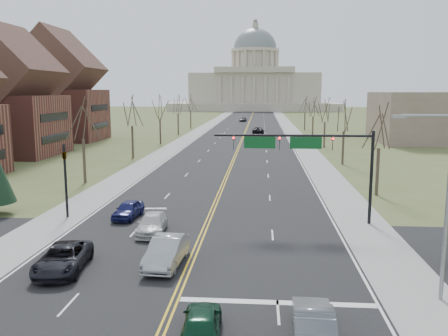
% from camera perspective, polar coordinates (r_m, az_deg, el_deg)
% --- Properties ---
extents(ground, '(600.00, 600.00, 0.00)m').
position_cam_1_polar(ground, '(25.19, -5.45, -14.50)').
color(ground, '#48562B').
rests_on(ground, ground).
extents(road, '(20.00, 380.00, 0.01)m').
position_cam_1_polar(road, '(133.16, 2.75, 4.82)').
color(road, black).
rests_on(road, ground).
extents(cross_road, '(120.00, 14.00, 0.01)m').
position_cam_1_polar(cross_road, '(30.71, -3.50, -10.03)').
color(cross_road, black).
rests_on(cross_road, ground).
extents(sidewalk_left, '(4.00, 380.00, 0.03)m').
position_cam_1_polar(sidewalk_left, '(134.07, -2.40, 4.85)').
color(sidewalk_left, gray).
rests_on(sidewalk_left, ground).
extents(sidewalk_right, '(4.00, 380.00, 0.03)m').
position_cam_1_polar(sidewalk_right, '(133.33, 7.93, 4.75)').
color(sidewalk_right, gray).
rests_on(sidewalk_right, ground).
extents(center_line, '(0.42, 380.00, 0.01)m').
position_cam_1_polar(center_line, '(133.16, 2.75, 4.82)').
color(center_line, gold).
rests_on(center_line, road).
extents(edge_line_left, '(0.15, 380.00, 0.01)m').
position_cam_1_polar(edge_line_left, '(133.82, -1.46, 4.85)').
color(edge_line_left, silver).
rests_on(edge_line_left, road).
extents(edge_line_right, '(0.15, 380.00, 0.01)m').
position_cam_1_polar(edge_line_right, '(133.22, 6.98, 4.76)').
color(edge_line_right, silver).
rests_on(edge_line_right, road).
extents(stop_bar, '(9.50, 0.50, 0.01)m').
position_cam_1_polar(stop_bar, '(23.95, 6.45, -15.78)').
color(stop_bar, silver).
rests_on(stop_bar, road).
extents(capitol, '(90.00, 60.00, 50.00)m').
position_cam_1_polar(capitol, '(272.69, 3.72, 10.02)').
color(capitol, '#B4A796').
rests_on(capitol, ground).
extents(signal_mast, '(12.12, 0.44, 7.20)m').
position_cam_1_polar(signal_mast, '(36.62, 9.71, 2.24)').
color(signal_mast, black).
rests_on(signal_mast, ground).
extents(signal_left, '(0.32, 0.36, 6.00)m').
position_cam_1_polar(signal_left, '(39.95, -18.56, -0.50)').
color(signal_left, black).
rests_on(signal_left, ground).
extents(street_light, '(2.90, 0.25, 9.07)m').
position_cam_1_polar(street_light, '(24.77, 24.81, -3.03)').
color(street_light, gray).
rests_on(street_light, ground).
extents(tree_r_0, '(3.74, 3.74, 8.50)m').
position_cam_1_polar(tree_r_0, '(48.21, 18.22, 4.49)').
color(tree_r_0, '#3D3224').
rests_on(tree_r_0, ground).
extents(tree_l_0, '(3.96, 3.96, 9.00)m').
position_cam_1_polar(tree_l_0, '(54.47, -16.68, 5.47)').
color(tree_l_0, '#3D3224').
rests_on(tree_l_0, ground).
extents(tree_r_1, '(3.74, 3.74, 8.50)m').
position_cam_1_polar(tree_r_1, '(67.77, 14.26, 5.89)').
color(tree_r_1, '#3D3224').
rests_on(tree_r_1, ground).
extents(tree_l_1, '(3.96, 3.96, 9.00)m').
position_cam_1_polar(tree_l_1, '(73.45, -11.04, 6.54)').
color(tree_l_1, '#3D3224').
rests_on(tree_l_1, ground).
extents(tree_r_2, '(3.74, 3.74, 8.50)m').
position_cam_1_polar(tree_r_2, '(87.53, 12.07, 6.65)').
color(tree_r_2, '#3D3224').
rests_on(tree_r_2, ground).
extents(tree_l_2, '(3.96, 3.96, 9.00)m').
position_cam_1_polar(tree_l_2, '(92.86, -7.73, 7.14)').
color(tree_l_2, '#3D3224').
rests_on(tree_l_2, ground).
extents(tree_r_3, '(3.74, 3.74, 8.50)m').
position_cam_1_polar(tree_r_3, '(107.37, 10.69, 7.12)').
color(tree_r_3, '#3D3224').
rests_on(tree_r_3, ground).
extents(tree_l_3, '(3.96, 3.96, 9.00)m').
position_cam_1_polar(tree_l_3, '(112.48, -5.57, 7.52)').
color(tree_l_3, '#3D3224').
rests_on(tree_l_3, ground).
extents(tree_r_4, '(3.74, 3.74, 8.50)m').
position_cam_1_polar(tree_r_4, '(127.27, 9.74, 7.45)').
color(tree_r_4, '#3D3224').
rests_on(tree_r_4, ground).
extents(tree_l_4, '(3.96, 3.96, 9.00)m').
position_cam_1_polar(tree_l_4, '(132.21, -4.05, 7.78)').
color(tree_l_4, '#3D3224').
rests_on(tree_l_4, ground).
extents(bldg_left_mid, '(15.10, 14.28, 20.75)m').
position_cam_1_polar(bldg_left_mid, '(83.06, -24.57, 7.28)').
color(bldg_left_mid, brown).
rests_on(bldg_left_mid, ground).
extents(bldg_left_far, '(17.10, 14.28, 23.25)m').
position_cam_1_polar(bldg_left_far, '(105.49, -19.22, 8.37)').
color(bldg_left_far, brown).
rests_on(bldg_left_far, ground).
extents(bldg_right_mass, '(25.00, 20.00, 10.00)m').
position_cam_1_polar(bldg_right_mass, '(105.15, 24.59, 5.57)').
color(bldg_right_mass, '#716150').
rests_on(bldg_right_mass, ground).
extents(car_nb_inner_lead, '(1.84, 4.10, 1.37)m').
position_cam_1_polar(car_nb_inner_lead, '(20.58, -2.69, -18.03)').
color(car_nb_inner_lead, '#0B311D').
rests_on(car_nb_inner_lead, road).
extents(car_nb_outer_lead, '(1.76, 4.68, 1.53)m').
position_cam_1_polar(car_nb_outer_lead, '(20.73, 10.66, -17.72)').
color(car_nb_outer_lead, '#575B60').
rests_on(car_nb_outer_lead, road).
extents(car_sb_inner_lead, '(2.03, 5.11, 1.66)m').
position_cam_1_polar(car_sb_inner_lead, '(28.39, -6.93, -9.93)').
color(car_sb_inner_lead, '#95999D').
rests_on(car_sb_inner_lead, road).
extents(car_sb_outer_lead, '(2.97, 5.48, 1.46)m').
position_cam_1_polar(car_sb_outer_lead, '(28.87, -18.80, -10.24)').
color(car_sb_outer_lead, black).
rests_on(car_sb_outer_lead, road).
extents(car_sb_inner_second, '(2.27, 4.81, 1.36)m').
position_cam_1_polar(car_sb_inner_second, '(34.74, -8.66, -6.64)').
color(car_sb_inner_second, '#B9B9B9').
rests_on(car_sb_inner_second, road).
extents(car_sb_outer_second, '(2.00, 4.21, 1.39)m').
position_cam_1_polar(car_sb_outer_second, '(39.08, -11.45, -4.92)').
color(car_sb_outer_second, '#171A51').
rests_on(car_sb_outer_second, road).
extents(car_far_nb, '(2.91, 5.98, 1.64)m').
position_cam_1_polar(car_far_nb, '(115.02, 4.10, 4.53)').
color(car_far_nb, black).
rests_on(car_far_nb, road).
extents(car_far_sb, '(2.54, 5.09, 1.66)m').
position_cam_1_polar(car_far_sb, '(162.00, 2.31, 5.89)').
color(car_far_sb, '#484B50').
rests_on(car_far_sb, road).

